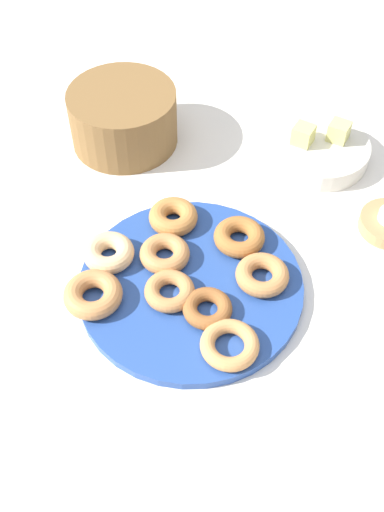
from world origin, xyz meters
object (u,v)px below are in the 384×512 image
Objects in this scene: donut_2 at (165,254)px; donut_3 at (93,294)px; donut_plate at (191,286)px; donut_7 at (170,291)px; melon_chunk_left at (303,135)px; donut_4 at (262,275)px; donut_1 at (239,237)px; donut_5 at (207,308)px; donut_6 at (230,345)px; basket at (123,118)px; donut_0 at (109,253)px; fruit_bowl at (318,151)px; melon_chunk_right at (339,131)px; donut_8 at (173,217)px.

donut_2 is 0.14m from donut_3.
donut_7 reaches higher than donut_plate.
donut_4 is at bearing -103.44° from melon_chunk_left.
donut_1 is 0.15m from donut_5.
donut_5 is at bearing -62.35° from donut_plate.
donut_3 is at bearing 160.86° from donut_6.
melon_chunk_left reaches higher than donut_1.
donut_plate is at bearing -66.70° from basket.
donut_1 is (0.21, 0.05, -0.00)m from donut_0.
donut_7 is 0.41× the size of fruit_bowl.
donut_4 is (0.11, 0.01, 0.02)m from donut_plate.
donut_0 is 0.09m from donut_2.
donut_0 is at bearing -141.12° from fruit_bowl.
donut_4 is at bearing -113.35° from melon_chunk_right.
donut_5 is (0.07, -0.10, -0.00)m from donut_2.
donut_2 is 0.33m from basket.
fruit_bowl is (0.11, 0.32, -0.01)m from donut_4.
donut_5 is 0.37× the size of basket.
donut_0 reaches higher than donut_7.
donut_5 is at bearing -25.02° from donut_7.
donut_4 is at bearing -11.79° from donut_2.
donut_8 is at bearing -63.40° from basket.
donut_3 is 1.20× the size of donut_5.
donut_4 is 0.33m from fruit_bowl.
donut_7 is at bearing -127.64° from melon_chunk_right.
donut_4 is 0.15m from donut_7.
donut_2 is at bearing -133.27° from fruit_bowl.
donut_3 is at bearing -97.70° from donut_0.
donut_2 is at bearing 168.21° from donut_4.
donut_8 is at bearing 112.88° from donut_6.
donut_5 is (-0.05, -0.15, -0.00)m from donut_1.
melon_chunk_left is at bearing 60.26° from donut_plate.
donut_0 is at bearing -86.81° from basket.
melon_chunk_right is at bearing 12.09° from melon_chunk_left.
donut_1 is at bearing 116.06° from donut_4.
donut_7 is 0.47m from melon_chunk_right.
melon_chunk_right is (0.40, 0.39, 0.02)m from donut_3.
fruit_bowl is 5.32× the size of melon_chunk_left.
donut_6 is at bearing -65.29° from basket.
donut_5 is at bearing -140.65° from donut_4.
melon_chunk_left is at bearing 58.45° from donut_7.
fruit_bowl is (0.37, 0.37, -0.01)m from donut_3.
donut_5 is 0.42m from melon_chunk_left.
basket is at bearing 175.73° from fruit_bowl.
donut_8 is (-0.10, 0.24, 0.00)m from donut_6.
donut_7 is (0.01, -0.07, -0.00)m from donut_2.
fruit_bowl is 5.32× the size of melon_chunk_right.
donut_3 is at bearing -148.97° from donut_1.
donut_5 is 0.91× the size of donut_8.
donut_2 is at bearing -70.82° from basket.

